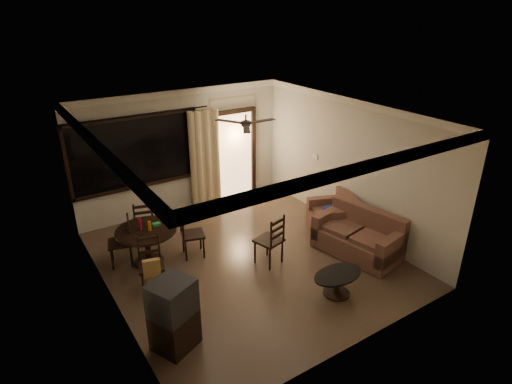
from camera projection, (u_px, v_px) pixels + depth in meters
ground at (247, 259)px, 8.19m from camera, size 5.50×5.50×0.00m
room_shell at (226, 139)px, 9.11m from camera, size 5.50×6.70×5.50m
dining_table at (147, 237)px, 7.87m from camera, size 1.11×1.11×0.91m
dining_chair_west at (122, 250)px, 7.94m from camera, size 0.52×0.52×0.95m
dining_chair_east at (193, 242)px, 8.21m from camera, size 0.52×0.52×0.95m
dining_chair_south at (152, 273)px, 7.22m from camera, size 0.52×0.56×0.95m
dining_chair_north at (145, 230)px, 8.66m from camera, size 0.52×0.52×0.95m
tv_cabinet at (174, 315)px, 5.91m from camera, size 0.72×0.69×1.08m
sofa at (359, 237)px, 8.27m from camera, size 1.15×1.75×0.86m
armchair at (334, 217)px, 9.03m from camera, size 1.11×1.11×0.85m
coffee_table at (337, 280)px, 7.10m from camera, size 0.91×0.55×0.40m
side_chair at (269, 249)px, 7.95m from camera, size 0.55×0.55×1.01m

